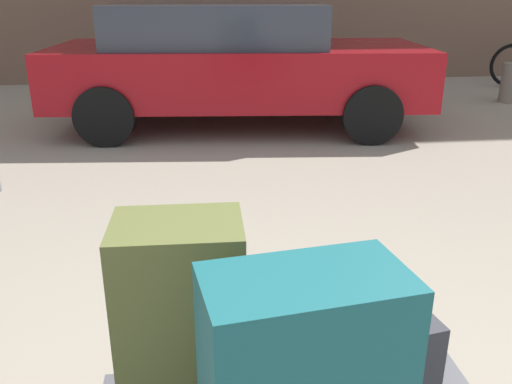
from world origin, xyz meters
The scene contains 5 objects.
duffel_bag_charcoal_center centered at (0.10, 0.16, 0.51)m, with size 0.61×0.32×0.34m, color #2D2D33.
suitcase_olive_front_left centered at (-0.33, 0.20, 0.67)m, with size 0.37×0.27×0.65m, color #4C5128.
parked_car centered at (0.20, 5.33, 0.76)m, with size 4.44×2.21×1.42m.
bollard_kerb_near centered at (2.80, 6.29, 0.29)m, with size 0.26×0.26×0.57m, color #72665B.
bollard_kerb_mid centered at (4.31, 6.29, 0.29)m, with size 0.26×0.26×0.57m, color #72665B.
Camera 1 is at (-0.27, -1.17, 1.60)m, focal length 37.92 mm.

